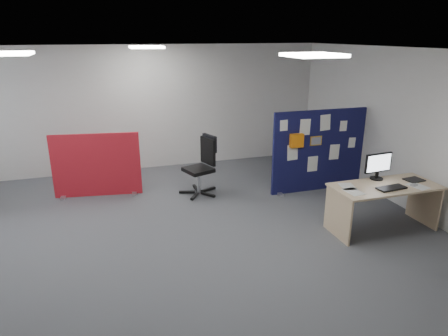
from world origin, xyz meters
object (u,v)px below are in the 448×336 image
object	(u,v)px
main_desk	(382,195)
monitor_main	(378,165)
navy_divider	(318,151)
red_divider	(97,166)
office_chair	(203,162)

from	to	relation	value
main_desk	monitor_main	bearing A→B (deg)	78.92
main_desk	navy_divider	bearing A→B (deg)	93.86
main_desk	red_divider	distance (m)	4.98
red_divider	navy_divider	bearing A→B (deg)	-4.80
red_divider	office_chair	bearing A→B (deg)	-5.21
office_chair	monitor_main	bearing A→B (deg)	-60.60
navy_divider	red_divider	distance (m)	4.17
red_divider	office_chair	distance (m)	1.97
main_desk	office_chair	bearing A→B (deg)	135.14
main_desk	red_divider	bearing A→B (deg)	146.99
red_divider	office_chair	size ratio (longest dim) A/B	1.44
navy_divider	office_chair	distance (m)	2.20
navy_divider	red_divider	size ratio (longest dim) A/B	1.20
main_desk	red_divider	world-z (taller)	red_divider
main_desk	office_chair	size ratio (longest dim) A/B	1.49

